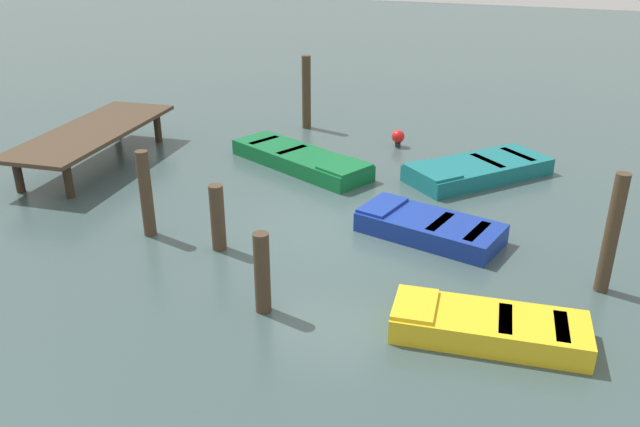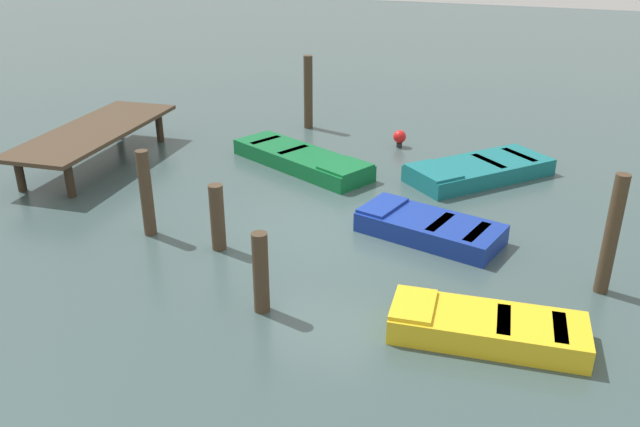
% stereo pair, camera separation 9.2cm
% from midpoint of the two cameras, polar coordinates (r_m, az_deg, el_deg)
% --- Properties ---
extents(ground_plane, '(80.00, 80.00, 0.00)m').
position_cam_midpoint_polar(ground_plane, '(13.62, -0.19, -1.34)').
color(ground_plane, '#384C4C').
extents(dock_segment, '(5.46, 2.37, 0.95)m').
position_cam_midpoint_polar(dock_segment, '(17.93, -19.26, 6.59)').
color(dock_segment, '#423323').
rests_on(dock_segment, ground_plane).
extents(rowboat_yellow, '(1.36, 3.02, 0.46)m').
position_cam_midpoint_polar(rowboat_yellow, '(10.45, 14.08, -9.45)').
color(rowboat_yellow, gold).
rests_on(rowboat_yellow, ground_plane).
extents(rowboat_blue, '(1.93, 3.04, 0.46)m').
position_cam_midpoint_polar(rowboat_blue, '(13.38, 9.22, -1.15)').
color(rowboat_blue, navy).
rests_on(rowboat_blue, ground_plane).
extents(rowboat_teal, '(3.70, 3.51, 0.46)m').
position_cam_midpoint_polar(rowboat_teal, '(16.69, 13.33, 3.75)').
color(rowboat_teal, '#14666B').
rests_on(rowboat_teal, ground_plane).
extents(rowboat_green, '(2.86, 4.21, 0.46)m').
position_cam_midpoint_polar(rowboat_green, '(16.94, -1.82, 4.72)').
color(rowboat_green, '#0F602D').
rests_on(rowboat_green, ground_plane).
extents(mooring_piling_mid_left, '(0.25, 0.25, 1.78)m').
position_cam_midpoint_polar(mooring_piling_mid_left, '(13.48, -15.04, 1.65)').
color(mooring_piling_mid_left, '#423323').
rests_on(mooring_piling_mid_left, ground_plane).
extents(mooring_piling_mid_right, '(0.27, 0.27, 2.19)m').
position_cam_midpoint_polar(mooring_piling_mid_right, '(20.04, -1.32, 10.46)').
color(mooring_piling_mid_right, '#423323').
rests_on(mooring_piling_mid_right, ground_plane).
extents(mooring_piling_center, '(0.24, 0.24, 2.16)m').
position_cam_midpoint_polar(mooring_piling_center, '(11.96, 23.77, -1.64)').
color(mooring_piling_center, '#423323').
rests_on(mooring_piling_center, ground_plane).
extents(mooring_piling_far_right, '(0.26, 0.26, 1.40)m').
position_cam_midpoint_polar(mooring_piling_far_right, '(10.60, -5.29, -5.16)').
color(mooring_piling_far_right, '#423323').
rests_on(mooring_piling_far_right, ground_plane).
extents(mooring_piling_far_left, '(0.28, 0.28, 1.33)m').
position_cam_midpoint_polar(mooring_piling_far_left, '(12.69, -9.08, -0.37)').
color(mooring_piling_far_left, '#423323').
rests_on(mooring_piling_far_left, ground_plane).
extents(marker_buoy, '(0.36, 0.36, 0.48)m').
position_cam_midpoint_polar(marker_buoy, '(18.61, 6.65, 6.61)').
color(marker_buoy, '#262626').
rests_on(marker_buoy, ground_plane).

